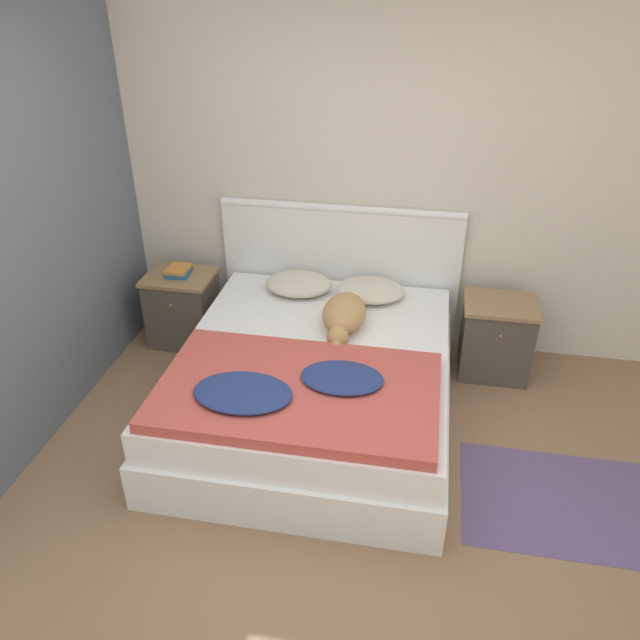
# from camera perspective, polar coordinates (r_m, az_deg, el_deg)

# --- Properties ---
(ground_plane) EXTENTS (16.00, 16.00, 0.00)m
(ground_plane) POSITION_cam_1_polar(r_m,az_deg,el_deg) (3.42, -2.32, -19.68)
(ground_plane) COLOR #896647
(wall_back) EXTENTS (9.00, 0.06, 2.55)m
(wall_back) POSITION_cam_1_polar(r_m,az_deg,el_deg) (4.50, 3.39, 12.94)
(wall_back) COLOR beige
(wall_back) RESTS_ON ground_plane
(wall_side_left) EXTENTS (0.06, 3.10, 2.55)m
(wall_side_left) POSITION_cam_1_polar(r_m,az_deg,el_deg) (4.12, -23.49, 8.79)
(wall_side_left) COLOR slate
(wall_side_left) RESTS_ON ground_plane
(bed) EXTENTS (1.69, 1.99, 0.51)m
(bed) POSITION_cam_1_polar(r_m,az_deg,el_deg) (4.01, -0.52, -5.84)
(bed) COLOR white
(bed) RESTS_ON ground_plane
(headboard) EXTENTS (1.77, 0.06, 1.09)m
(headboard) POSITION_cam_1_polar(r_m,az_deg,el_deg) (4.71, 1.82, 4.48)
(headboard) COLOR white
(headboard) RESTS_ON ground_plane
(nightstand_left) EXTENTS (0.50, 0.42, 0.57)m
(nightstand_left) POSITION_cam_1_polar(r_m,az_deg,el_deg) (4.89, -12.43, 1.06)
(nightstand_left) COLOR #4C4238
(nightstand_left) RESTS_ON ground_plane
(nightstand_right) EXTENTS (0.50, 0.42, 0.57)m
(nightstand_right) POSITION_cam_1_polar(r_m,az_deg,el_deg) (4.58, 15.78, -1.57)
(nightstand_right) COLOR #4C4238
(nightstand_right) RESTS_ON ground_plane
(pillow_left) EXTENTS (0.48, 0.39, 0.12)m
(pillow_left) POSITION_cam_1_polar(r_m,az_deg,el_deg) (4.51, -1.97, 3.34)
(pillow_left) COLOR beige
(pillow_left) RESTS_ON bed
(pillow_right) EXTENTS (0.48, 0.39, 0.12)m
(pillow_right) POSITION_cam_1_polar(r_m,az_deg,el_deg) (4.44, 4.61, 2.77)
(pillow_right) COLOR beige
(pillow_right) RESTS_ON bed
(quilt) EXTENTS (1.54, 0.94, 0.12)m
(quilt) POSITION_cam_1_polar(r_m,az_deg,el_deg) (3.45, -2.27, -6.41)
(quilt) COLOR #BC4C42
(quilt) RESTS_ON bed
(dog) EXTENTS (0.28, 0.66, 0.19)m
(dog) POSITION_cam_1_polar(r_m,az_deg,el_deg) (4.05, 2.20, 0.45)
(dog) COLOR tan
(dog) RESTS_ON bed
(book_stack) EXTENTS (0.18, 0.20, 0.05)m
(book_stack) POSITION_cam_1_polar(r_m,az_deg,el_deg) (4.76, -12.80, 4.39)
(book_stack) COLOR #285689
(book_stack) RESTS_ON nightstand_left
(rug) EXTENTS (1.06, 0.80, 0.00)m
(rug) POSITION_cam_1_polar(r_m,az_deg,el_deg) (3.83, 20.94, -15.24)
(rug) COLOR #604C75
(rug) RESTS_ON ground_plane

